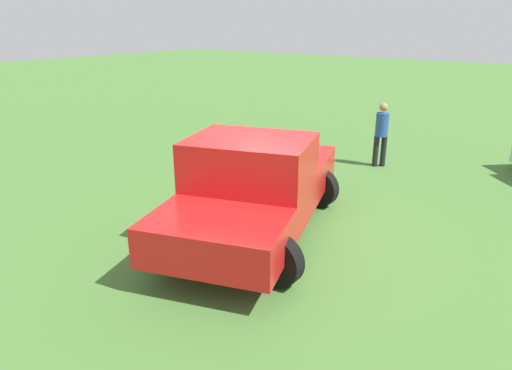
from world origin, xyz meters
TOP-DOWN VIEW (x-y plane):
  - ground_plane at (0.00, 0.00)m, footprint 80.00×80.00m
  - pickup_truck at (-0.15, -0.23)m, footprint 3.45×5.31m
  - person_bystander at (-0.01, 5.03)m, footprint 0.45×0.45m

SIDE VIEW (x-z plane):
  - ground_plane at x=0.00m, z-range 0.00..0.00m
  - person_bystander at x=-0.01m, z-range 0.10..1.76m
  - pickup_truck at x=-0.15m, z-range 0.03..1.84m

